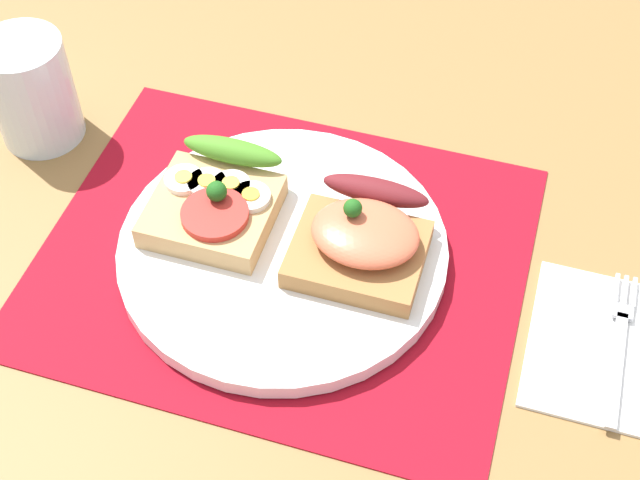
{
  "coord_description": "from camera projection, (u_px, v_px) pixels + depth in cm",
  "views": [
    {
      "loc": [
        15.33,
        -40.55,
        54.72
      ],
      "look_at": [
        3.0,
        0.0,
        3.18
      ],
      "focal_mm": 50.13,
      "sensor_mm": 36.0,
      "label": 1
    }
  ],
  "objects": [
    {
      "name": "ground_plane",
      "position": [
        284.0,
        270.0,
        0.71
      ],
      "size": [
        120.0,
        90.0,
        3.2
      ],
      "primitive_type": "cube",
      "color": "olive"
    },
    {
      "name": "placemat",
      "position": [
        283.0,
        256.0,
        0.7
      ],
      "size": [
        37.1,
        30.33,
        0.3
      ],
      "primitive_type": "cube",
      "color": "maroon",
      "rests_on": "ground_plane"
    },
    {
      "name": "plate",
      "position": [
        283.0,
        249.0,
        0.69
      ],
      "size": [
        25.43,
        25.43,
        1.38
      ],
      "primitive_type": "cylinder",
      "color": "white",
      "rests_on": "placemat"
    },
    {
      "name": "sandwich_egg_tomato",
      "position": [
        216.0,
        200.0,
        0.69
      ],
      "size": [
        9.4,
        10.34,
        4.24
      ],
      "color": "tan",
      "rests_on": "plate"
    },
    {
      "name": "sandwich_salmon",
      "position": [
        363.0,
        236.0,
        0.66
      ],
      "size": [
        9.84,
        9.68,
        5.33
      ],
      "color": "#A26F3C",
      "rests_on": "plate"
    },
    {
      "name": "napkin",
      "position": [
        631.0,
        353.0,
        0.64
      ],
      "size": [
        14.42,
        13.05,
        0.6
      ],
      "primitive_type": "cube",
      "color": "white",
      "rests_on": "ground_plane"
    },
    {
      "name": "fork",
      "position": [
        619.0,
        342.0,
        0.64
      ],
      "size": [
        1.62,
        13.31,
        0.32
      ],
      "color": "#B7B7BC",
      "rests_on": "napkin"
    },
    {
      "name": "drinking_glass",
      "position": [
        32.0,
        91.0,
        0.75
      ],
      "size": [
        7.11,
        7.11,
        9.59
      ],
      "primitive_type": "cylinder",
      "color": "silver",
      "rests_on": "ground_plane"
    }
  ]
}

